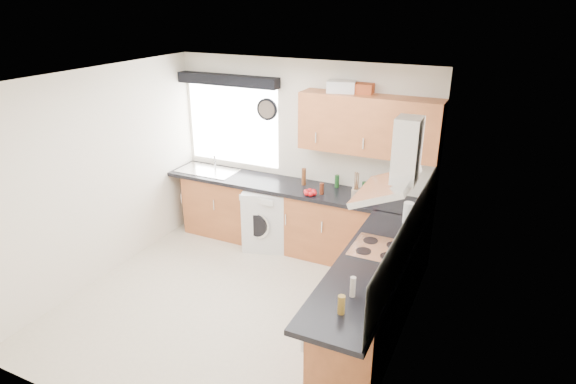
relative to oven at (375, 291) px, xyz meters
The scene contains 37 objects.
ground_plane 1.59m from the oven, 168.69° to the right, with size 3.60×3.60×0.00m, color beige.
ceiling 2.58m from the oven, 168.69° to the right, with size 3.60×3.60×0.02m, color white.
wall_back 2.28m from the oven, 135.00° to the left, with size 3.60×0.02×2.50m, color silver.
wall_front 2.71m from the oven, 125.54° to the right, with size 3.60×0.02×2.50m, color silver.
wall_left 3.41m from the oven, behind, with size 0.02×3.60×2.50m, color silver.
wall_right 0.93m from the oven, 45.00° to the right, with size 0.02×3.60×2.50m, color silver.
window 3.16m from the oven, 149.70° to the left, with size 1.40×0.02×1.10m, color silver.
window_blind 3.40m from the oven, 151.23° to the left, with size 1.50×0.18×0.14m, color black.
splashback 0.81m from the oven, ahead, with size 0.01×3.00×0.54m, color white.
base_cab_back 2.01m from the oven, 142.90° to the left, with size 3.00×0.58×0.86m, color brown.
base_cab_corner 1.20m from the oven, 90.00° to the left, with size 0.60×0.60×0.86m, color brown.
base_cab_right 0.15m from the oven, 86.19° to the right, with size 0.58×2.10×0.86m, color brown.
worktop_back 1.98m from the oven, 141.34° to the left, with size 3.60×0.62×0.05m, color black.
worktop_right 0.55m from the oven, 90.00° to the right, with size 0.62×2.42×0.05m, color black.
sink 3.12m from the oven, 157.02° to the left, with size 0.84×0.46×0.10m, color silver, non-canonical shape.
oven is the anchor object (origin of this frame).
hob_plate 0.49m from the oven, 90.00° to the left, with size 0.52×0.52×0.01m, color silver.
extractor_hood 1.35m from the oven, ahead, with size 0.52×0.78×0.66m, color silver, non-canonical shape.
upper_cabinets 1.99m from the oven, 112.54° to the left, with size 1.70×0.35×0.70m, color brown.
washing_machine 2.14m from the oven, 149.11° to the left, with size 0.58×0.56×0.84m, color silver.
wall_clock 2.84m from the oven, 143.87° to the left, with size 0.30×0.30×0.04m, color black.
casserole 2.44m from the oven, 124.06° to the left, with size 0.33×0.24×0.14m, color silver.
storage_box 2.38m from the oven, 115.58° to the left, with size 0.26×0.21×0.12m, color #9D401C.
utensil_pot 1.32m from the oven, 118.91° to the left, with size 0.11×0.11×0.15m, color #7E6D5B.
kitchen_roll 0.95m from the oven, 80.52° to the left, with size 0.11×0.11×0.24m, color silver.
tomato_cluster 1.61m from the oven, 139.10° to the left, with size 0.15×0.15×0.07m, color #B10F13, non-canonical shape.
jar_0 1.35m from the oven, 110.84° to the left, with size 0.07×0.07×0.17m, color black.
jar_1 1.36m from the oven, 107.22° to the left, with size 0.08×0.08×0.17m, color maroon.
jar_2 1.78m from the oven, 124.15° to the left, with size 0.06×0.06×0.17m, color #1A4A1C.
jar_3 1.48m from the oven, 109.29° to the left, with size 0.07×0.07×0.11m, color navy.
jar_4 1.41m from the oven, 106.35° to the left, with size 0.04×0.04×0.24m, color #BBB3A0.
jar_5 1.52m from the oven, 113.24° to the left, with size 0.05×0.05×0.17m, color #194720.
jar_6 1.53m from the oven, 117.80° to the left, with size 0.05×0.05×0.12m, color #BEAFA2.
jar_7 1.97m from the oven, 136.73° to the left, with size 0.06×0.06×0.23m, color brown.
jar_8 1.61m from the oven, 133.54° to the left, with size 0.05×0.05×0.14m, color #552212.
bottle_0 1.05m from the oven, 89.06° to the right, with size 0.05×0.05×0.18m, color #B0A196.
bottle_1 1.27m from the oven, 89.67° to the right, with size 0.06×0.06×0.16m, color olive.
Camera 1 is at (2.47, -3.85, 3.22)m, focal length 30.00 mm.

